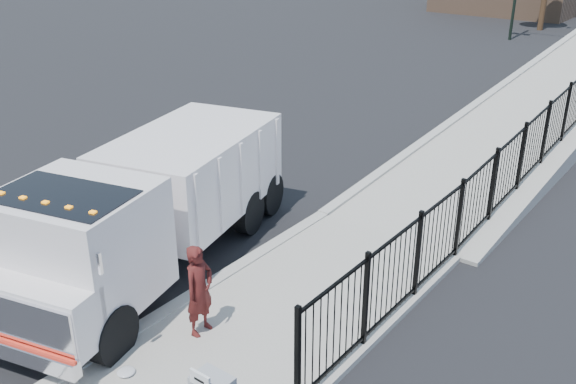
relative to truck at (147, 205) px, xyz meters
The scene contains 9 objects.
ground 2.23m from the truck, 14.92° to the left, with size 120.00×120.00×0.00m, color black.
sidewalk 4.09m from the truck, 24.83° to the right, with size 3.55×12.00×0.12m, color #9E998E.
curb 2.66m from the truck, 46.34° to the right, with size 0.30×12.00×0.16m, color #ADAAA3.
ramp 16.88m from the truck, 77.47° to the left, with size 3.95×24.00×1.70m, color #9E998E.
iron_fence 13.42m from the truck, 67.76° to the left, with size 0.10×28.00×1.80m, color black.
truck is the anchor object (origin of this frame).
worker 2.80m from the truck, 23.02° to the right, with size 0.64×0.42×1.75m, color #4C1714.
arrow_sign 5.62m from the truck, 34.59° to the right, with size 0.35×0.04×0.22m, color white.
debris 3.83m from the truck, 49.12° to the right, with size 0.31×0.31×0.08m, color silver.
Camera 1 is at (8.12, -8.33, 7.21)m, focal length 40.00 mm.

